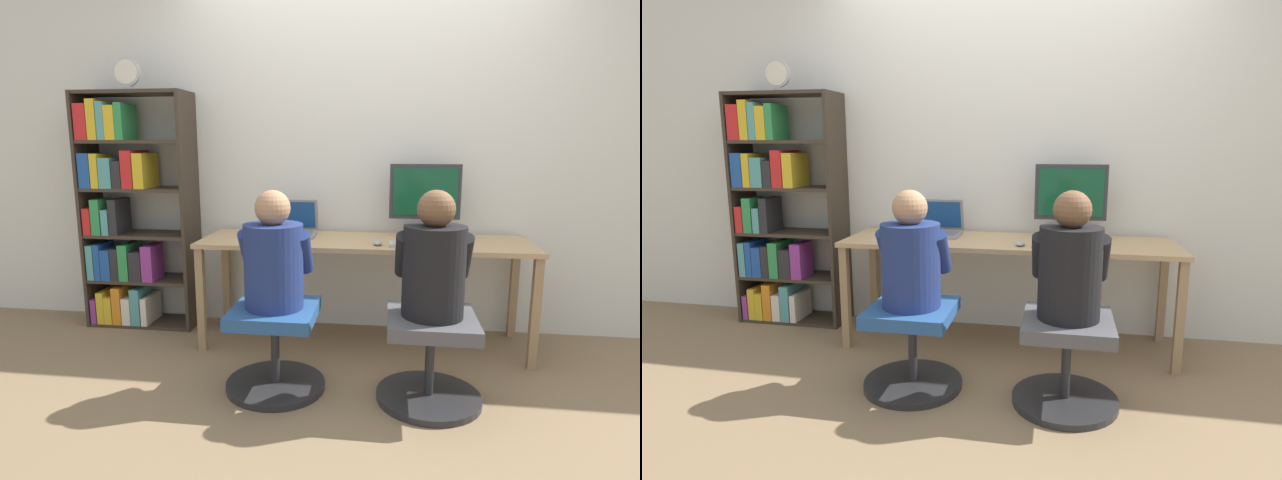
# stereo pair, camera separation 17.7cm
# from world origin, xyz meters

# --- Properties ---
(ground_plane) EXTENTS (14.00, 14.00, 0.00)m
(ground_plane) POSITION_xyz_m (0.00, 0.00, 0.00)
(ground_plane) COLOR #846B4C
(wall_back) EXTENTS (10.00, 0.05, 2.60)m
(wall_back) POSITION_xyz_m (0.00, 0.66, 1.30)
(wall_back) COLOR silver
(wall_back) RESTS_ON ground_plane
(desk) EXTENTS (2.13, 0.60, 0.71)m
(desk) POSITION_xyz_m (0.00, 0.30, 0.64)
(desk) COLOR tan
(desk) RESTS_ON ground_plane
(desktop_monitor) EXTENTS (0.47, 0.20, 0.49)m
(desktop_monitor) POSITION_xyz_m (0.39, 0.47, 0.97)
(desktop_monitor) COLOR #333338
(desktop_monitor) RESTS_ON desk
(laptop) EXTENTS (0.34, 0.29, 0.24)m
(laptop) POSITION_xyz_m (-0.50, 0.41, 0.76)
(laptop) COLOR gray
(laptop) RESTS_ON desk
(keyboard) EXTENTS (0.43, 0.13, 0.03)m
(keyboard) POSITION_xyz_m (0.38, 0.12, 0.72)
(keyboard) COLOR #B2B2B7
(keyboard) RESTS_ON desk
(computer_mouse_by_keyboard) EXTENTS (0.06, 0.09, 0.03)m
(computer_mouse_by_keyboard) POSITION_xyz_m (0.09, 0.14, 0.73)
(computer_mouse_by_keyboard) COLOR #99999E
(computer_mouse_by_keyboard) RESTS_ON desk
(office_chair_left) EXTENTS (0.55, 0.55, 0.47)m
(office_chair_left) POSITION_xyz_m (0.39, -0.43, 0.25)
(office_chair_left) COLOR #262628
(office_chair_left) RESTS_ON ground_plane
(office_chair_right) EXTENTS (0.55, 0.55, 0.47)m
(office_chair_right) POSITION_xyz_m (-0.44, -0.40, 0.25)
(office_chair_right) COLOR #262628
(office_chair_right) RESTS_ON ground_plane
(person_at_monitor) EXTENTS (0.38, 0.33, 0.64)m
(person_at_monitor) POSITION_xyz_m (0.39, -0.43, 0.74)
(person_at_monitor) COLOR black
(person_at_monitor) RESTS_ON office_chair_left
(person_at_laptop) EXTENTS (0.39, 0.32, 0.63)m
(person_at_laptop) POSITION_xyz_m (-0.44, -0.40, 0.73)
(person_at_laptop) COLOR navy
(person_at_laptop) RESTS_ON office_chair_right
(bookshelf) EXTENTS (0.79, 0.31, 1.69)m
(bookshelf) POSITION_xyz_m (-1.72, 0.45, 0.81)
(bookshelf) COLOR #382D23
(bookshelf) RESTS_ON ground_plane
(desk_clock) EXTENTS (0.19, 0.03, 0.21)m
(desk_clock) POSITION_xyz_m (-1.61, 0.37, 1.80)
(desk_clock) COLOR #B2B2B7
(desk_clock) RESTS_ON bookshelf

